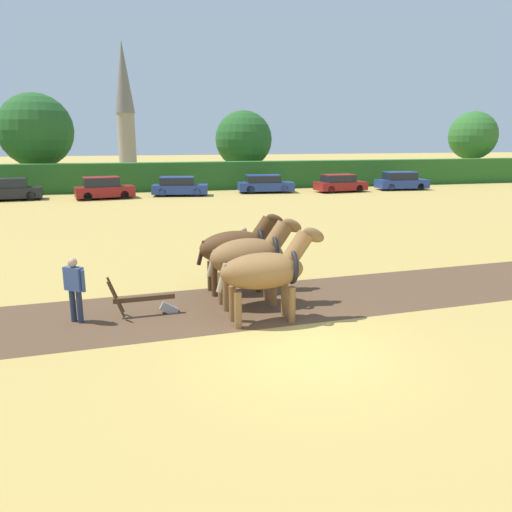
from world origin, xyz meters
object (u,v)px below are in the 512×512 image
farmer_beside_team (244,248)px  parked_car_center_left (104,188)px  draft_horse_lead_left (267,270)px  parked_car_center (179,187)px  parked_car_center_right (265,184)px  plow (150,303)px  tree_left (36,130)px  draft_horse_lead_right (251,256)px  draft_horse_trail_left (238,247)px  tree_center (473,136)px  parked_car_left (12,190)px  tree_center_left (244,140)px  church_spire (125,103)px  parked_car_far_right (401,181)px  parked_car_right (340,183)px  farmer_at_plow (74,285)px

farmer_beside_team → parked_car_center_left: bearing=157.3°
draft_horse_lead_left → parked_car_center: size_ratio=0.63×
parked_car_center_right → draft_horse_lead_left: bearing=-99.6°
plow → parked_car_center_left: bearing=91.8°
tree_left → draft_horse_lead_right: (10.37, -34.45, -3.62)m
draft_horse_lead_right → draft_horse_trail_left: 1.30m
tree_left → parked_car_center: bearing=-35.8°
tree_left → draft_horse_lead_left: tree_left is taller
farmer_beside_team → tree_center: bearing=98.9°
tree_center → parked_car_center_right: tree_center is taller
parked_car_left → tree_center_left: bearing=16.6°
parked_car_left → draft_horse_lead_left: bearing=-74.2°
church_spire → parked_car_far_right: 40.99m
tree_center_left → draft_horse_lead_right: tree_center_left is taller
parked_car_left → farmer_beside_team: bearing=-70.3°
tree_left → tree_center: bearing=-1.0°
tree_center → parked_car_center_left: tree_center is taller
parked_car_left → parked_car_center_left: 6.36m
draft_horse_lead_left → parked_car_center_left: (-4.87, 27.15, -0.54)m
church_spire → parked_car_center_right: church_spire is taller
church_spire → parked_car_right: size_ratio=3.89×
church_spire → draft_horse_lead_left: bearing=-87.3°
tree_center → parked_car_center_right: size_ratio=1.53×
church_spire → parked_car_left: bearing=-104.1°
tree_center_left → farmer_at_plow: (-12.20, -34.69, -3.27)m
parked_car_center_right → tree_center: bearing=21.4°
parked_car_left → parked_car_center: bearing=-7.1°
tree_center_left → parked_car_center_left: bearing=-145.5°
draft_horse_lead_left → parked_car_left: bearing=109.0°
tree_left → parked_car_center_right: size_ratio=1.76×
draft_horse_lead_right → plow: 2.87m
tree_center_left → parked_car_center_right: 8.36m
draft_horse_lead_left → farmer_at_plow: draft_horse_lead_left is taller
tree_left → parked_car_center: size_ratio=1.82×
tree_left → parked_car_center_left: size_ratio=1.84×
draft_horse_trail_left → parked_car_far_right: draft_horse_trail_left is taller
farmer_at_plow → farmer_beside_team: size_ratio=0.99×
tree_center_left → parked_car_right: (6.18, -8.54, -3.51)m
plow → parked_car_center: (3.46, 26.53, 0.38)m
draft_horse_trail_left → farmer_beside_team: bearing=68.1°
parked_car_center_left → church_spire: bearing=77.2°
tree_center_left → farmer_at_plow: size_ratio=4.25×
draft_horse_trail_left → parked_car_center_right: size_ratio=0.59×
draft_horse_lead_right → tree_left: bearing=103.9°
farmer_beside_team → parked_car_left: 26.52m
draft_horse_trail_left → parked_car_far_right: (19.80, 24.91, -0.59)m
tree_left → draft_horse_trail_left: tree_left is taller
parked_car_far_right → tree_left: bearing=168.6°
parked_car_far_right → parked_car_right: bearing=-173.3°
plow → farmer_at_plow: (-1.76, -0.08, 0.61)m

